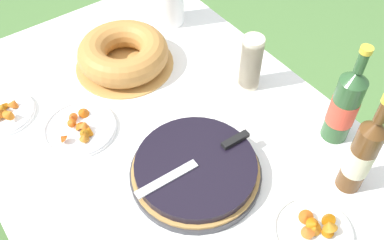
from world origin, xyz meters
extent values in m
plane|color=#568442|center=(0.00, 0.00, 0.00)|extent=(16.00, 16.00, 0.00)
cube|color=brown|center=(0.00, 0.00, 0.75)|extent=(1.45, 1.04, 0.03)
cylinder|color=brown|center=(-0.67, 0.46, 0.37)|extent=(0.06, 0.06, 0.74)
cube|color=white|center=(0.00, 0.00, 0.77)|extent=(1.46, 1.05, 0.00)
cube|color=white|center=(0.00, -0.52, 0.72)|extent=(1.46, 0.00, 0.10)
cube|color=white|center=(0.00, 0.52, 0.72)|extent=(1.46, 0.00, 0.10)
cube|color=white|center=(-0.73, 0.00, 0.72)|extent=(0.00, 1.05, 0.10)
cylinder|color=#38383D|center=(0.22, -0.02, 0.79)|extent=(0.38, 0.38, 0.02)
cylinder|color=tan|center=(0.22, -0.02, 0.80)|extent=(0.37, 0.37, 0.01)
cylinder|color=black|center=(0.22, -0.02, 0.82)|extent=(0.35, 0.35, 0.03)
cube|color=silver|center=(0.22, -0.11, 0.84)|extent=(0.03, 0.19, 0.00)
cube|color=black|center=(0.23, 0.12, 0.84)|extent=(0.03, 0.09, 0.01)
cylinder|color=tan|center=(-0.31, 0.06, 0.78)|extent=(0.35, 0.35, 0.01)
torus|color=#BC7F3D|center=(-0.31, 0.06, 0.83)|extent=(0.32, 0.32, 0.10)
cylinder|color=beige|center=(0.03, 0.35, 0.82)|extent=(0.07, 0.07, 0.09)
cylinder|color=beige|center=(0.03, 0.35, 0.84)|extent=(0.07, 0.07, 0.09)
cylinder|color=beige|center=(0.03, 0.35, 0.85)|extent=(0.07, 0.07, 0.09)
cylinder|color=beige|center=(0.03, 0.35, 0.86)|extent=(0.07, 0.07, 0.09)
cylinder|color=beige|center=(0.03, 0.35, 0.88)|extent=(0.07, 0.07, 0.09)
cylinder|color=beige|center=(0.03, 0.35, 0.89)|extent=(0.07, 0.07, 0.09)
cylinder|color=beige|center=(0.03, 0.35, 0.90)|extent=(0.07, 0.07, 0.09)
cylinder|color=beige|center=(0.03, 0.35, 0.91)|extent=(0.07, 0.07, 0.09)
cylinder|color=beige|center=(0.03, 0.35, 0.93)|extent=(0.07, 0.07, 0.09)
torus|color=beige|center=(0.03, 0.35, 0.98)|extent=(0.07, 0.07, 0.01)
cylinder|color=#2D562D|center=(0.35, 0.42, 0.89)|extent=(0.08, 0.08, 0.23)
cylinder|color=#E54C38|center=(0.35, 0.42, 0.89)|extent=(0.08, 0.08, 0.09)
cone|color=#2D562D|center=(0.35, 0.42, 1.02)|extent=(0.08, 0.08, 0.04)
cylinder|color=#2D562D|center=(0.35, 0.42, 1.07)|extent=(0.03, 0.03, 0.06)
cylinder|color=gold|center=(0.35, 0.42, 1.12)|extent=(0.03, 0.03, 0.02)
cylinder|color=brown|center=(0.50, 0.31, 0.90)|extent=(0.07, 0.07, 0.24)
cylinder|color=beige|center=(0.50, 0.31, 0.89)|extent=(0.07, 0.07, 0.09)
cone|color=brown|center=(0.50, 0.31, 1.03)|extent=(0.07, 0.07, 0.04)
cylinder|color=brown|center=(0.50, 0.31, 1.08)|extent=(0.03, 0.03, 0.06)
cylinder|color=white|center=(-0.13, -0.21, 0.78)|extent=(0.23, 0.23, 0.01)
torus|color=white|center=(-0.13, -0.21, 0.79)|extent=(0.23, 0.23, 0.01)
cone|color=#BE5610|center=(-0.17, -0.17, 0.80)|extent=(0.04, 0.04, 0.04)
cone|color=#BB6B1F|center=(-0.08, -0.22, 0.80)|extent=(0.04, 0.04, 0.03)
cone|color=#AC5D12|center=(-0.08, -0.21, 0.81)|extent=(0.03, 0.03, 0.02)
cone|color=#BE640D|center=(-0.09, -0.19, 0.80)|extent=(0.05, 0.05, 0.04)
cone|color=#B64B15|center=(-0.14, -0.21, 0.80)|extent=(0.04, 0.05, 0.03)
cone|color=#AB6913|center=(-0.09, -0.22, 0.81)|extent=(0.04, 0.04, 0.03)
cone|color=#C9631B|center=(-0.11, -0.20, 0.81)|extent=(0.05, 0.05, 0.03)
cone|color=#C7531A|center=(-0.17, -0.21, 0.81)|extent=(0.05, 0.04, 0.03)
cone|color=#CE5F18|center=(-0.14, -0.23, 0.81)|extent=(0.04, 0.04, 0.04)
cone|color=#AB430D|center=(-0.11, -0.27, 0.81)|extent=(0.04, 0.03, 0.04)
cone|color=#C45E14|center=(-0.13, -0.21, 0.80)|extent=(0.04, 0.04, 0.03)
cylinder|color=white|center=(-0.34, -0.38, 0.78)|extent=(0.20, 0.20, 0.01)
torus|color=white|center=(-0.34, -0.38, 0.79)|extent=(0.19, 0.19, 0.01)
cone|color=#CA6C1A|center=(-0.29, -0.37, 0.81)|extent=(0.05, 0.05, 0.05)
cone|color=#B75F0E|center=(-0.35, -0.38, 0.80)|extent=(0.04, 0.04, 0.03)
cone|color=#C85E19|center=(-0.35, -0.34, 0.80)|extent=(0.06, 0.06, 0.04)
cone|color=#B56D13|center=(-0.34, -0.38, 0.81)|extent=(0.04, 0.04, 0.03)
cone|color=#AE5414|center=(-0.32, -0.39, 0.81)|extent=(0.04, 0.04, 0.03)
cone|color=#A95E0A|center=(-0.36, -0.37, 0.79)|extent=(0.04, 0.04, 0.03)
cylinder|color=white|center=(0.55, 0.12, 0.78)|extent=(0.21, 0.21, 0.01)
torus|color=white|center=(0.55, 0.12, 0.79)|extent=(0.21, 0.21, 0.01)
cone|color=#A85A0B|center=(0.57, 0.14, 0.80)|extent=(0.05, 0.05, 0.02)
cone|color=#BF5A18|center=(0.51, 0.12, 0.81)|extent=(0.05, 0.05, 0.04)
cone|color=#C27017|center=(0.55, 0.12, 0.81)|extent=(0.06, 0.06, 0.04)
cone|color=#C6640B|center=(0.54, 0.12, 0.81)|extent=(0.05, 0.05, 0.04)
cone|color=#CC6422|center=(0.54, 0.10, 0.81)|extent=(0.05, 0.05, 0.03)
cone|color=#B3701A|center=(0.57, 0.15, 0.81)|extent=(0.05, 0.05, 0.04)
cone|color=#A55B08|center=(0.55, 0.16, 0.81)|extent=(0.05, 0.05, 0.05)
camera|label=1|loc=(0.77, -0.43, 1.81)|focal=40.00mm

